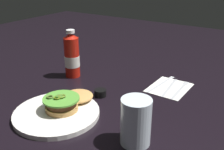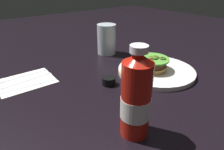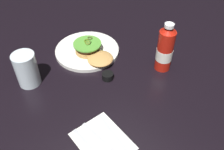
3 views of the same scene
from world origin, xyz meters
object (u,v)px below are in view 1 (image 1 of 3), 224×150
(ketchup_bottle, at_px, (72,56))
(condiment_cup, at_px, (100,93))
(water_glass, at_px, (136,122))
(fork_utensil, at_px, (181,88))
(butter_knife, at_px, (163,82))
(burger_sandwich, at_px, (68,101))
(napkin, at_px, (169,88))
(dinner_plate, at_px, (57,113))
(spoon_utensil, at_px, (171,84))

(ketchup_bottle, xyz_separation_m, condiment_cup, (-0.10, -0.22, -0.08))
(water_glass, distance_m, fork_utensil, 0.42)
(water_glass, bearing_deg, ketchup_bottle, 59.84)
(condiment_cup, distance_m, butter_knife, 0.29)
(burger_sandwich, xyz_separation_m, napkin, (0.37, -0.23, -0.03))
(dinner_plate, bearing_deg, burger_sandwich, -7.90)
(burger_sandwich, xyz_separation_m, condiment_cup, (0.15, -0.03, -0.02))
(water_glass, relative_size, butter_knife, 0.66)
(burger_sandwich, height_order, napkin, burger_sandwich)
(fork_utensil, relative_size, spoon_utensil, 0.98)
(burger_sandwich, xyz_separation_m, water_glass, (-0.03, -0.29, 0.03))
(burger_sandwich, height_order, ketchup_bottle, ketchup_bottle)
(dinner_plate, distance_m, burger_sandwich, 0.06)
(ketchup_bottle, xyz_separation_m, butter_knife, (0.15, -0.38, -0.09))
(water_glass, xyz_separation_m, spoon_utensil, (0.43, 0.06, -0.06))
(condiment_cup, distance_m, fork_utensil, 0.34)
(ketchup_bottle, height_order, condiment_cup, ketchup_bottle)
(water_glass, height_order, fork_utensil, water_glass)
(water_glass, relative_size, condiment_cup, 2.96)
(burger_sandwich, bearing_deg, ketchup_bottle, 38.01)
(fork_utensil, bearing_deg, condiment_cup, 134.50)
(dinner_plate, distance_m, ketchup_bottle, 0.36)
(condiment_cup, xyz_separation_m, butter_knife, (0.25, -0.16, -0.01))
(dinner_plate, xyz_separation_m, water_glass, (0.02, -0.29, 0.06))
(napkin, xyz_separation_m, fork_utensil, (0.02, -0.04, 0.00))
(ketchup_bottle, bearing_deg, butter_knife, -68.37)
(napkin, bearing_deg, butter_knife, 56.72)
(dinner_plate, bearing_deg, spoon_utensil, -27.61)
(water_glass, relative_size, fork_utensil, 0.72)
(fork_utensil, bearing_deg, burger_sandwich, 144.58)
(butter_knife, bearing_deg, water_glass, -167.09)
(napkin, xyz_separation_m, butter_knife, (0.03, 0.04, 0.00))
(condiment_cup, bearing_deg, napkin, -41.99)
(fork_utensil, bearing_deg, napkin, 112.33)
(burger_sandwich, relative_size, fork_utensil, 1.08)
(water_glass, bearing_deg, dinner_plate, 93.38)
(napkin, bearing_deg, spoon_utensil, 5.47)
(condiment_cup, bearing_deg, butter_knife, -32.27)
(condiment_cup, xyz_separation_m, napkin, (0.22, -0.20, -0.01))
(condiment_cup, bearing_deg, ketchup_bottle, 66.98)
(spoon_utensil, bearing_deg, dinner_plate, 152.39)
(dinner_plate, distance_m, butter_knife, 0.49)
(burger_sandwich, distance_m, fork_utensil, 0.48)
(burger_sandwich, height_order, spoon_utensil, burger_sandwich)
(water_glass, bearing_deg, condiment_cup, 54.28)
(dinner_plate, xyz_separation_m, butter_knife, (0.45, -0.20, -0.00))
(spoon_utensil, distance_m, butter_knife, 0.04)
(burger_sandwich, distance_m, water_glass, 0.29)
(ketchup_bottle, distance_m, condiment_cup, 0.26)
(condiment_cup, height_order, butter_knife, condiment_cup)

